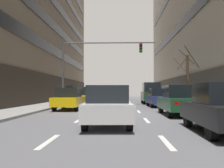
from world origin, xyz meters
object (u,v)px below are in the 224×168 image
(traffic_signal_0, at_px, (91,58))
(pedestrian_0, at_px, (180,93))
(taxi_driving_1, at_px, (118,94))
(taxi_driving_0, at_px, (70,99))
(car_driving_3, at_px, (107,106))
(taxi_driving_5, at_px, (100,93))
(car_parked_3, at_px, (151,93))
(car_driving_4, at_px, (117,95))
(pedestrian_1, at_px, (200,95))
(taxi_driving_2, at_px, (86,96))
(street_tree_0, at_px, (187,77))
(car_parked_0, at_px, (223,108))
(car_parked_1, at_px, (180,101))
(car_parked_2, at_px, (159,98))

(traffic_signal_0, distance_m, pedestrian_0, 9.00)
(taxi_driving_1, bearing_deg, taxi_driving_0, -98.17)
(taxi_driving_1, xyz_separation_m, car_driving_3, (-0.10, -30.96, -0.04))
(taxi_driving_1, bearing_deg, taxi_driving_5, 141.76)
(taxi_driving_1, xyz_separation_m, car_parked_3, (3.73, -13.54, 0.31))
(pedestrian_0, bearing_deg, car_driving_4, 119.74)
(taxi_driving_0, height_order, pedestrian_1, pedestrian_1)
(taxi_driving_2, bearing_deg, traffic_signal_0, -70.85)
(car_driving_4, height_order, pedestrian_0, pedestrian_0)
(taxi_driving_0, relative_size, pedestrian_1, 2.50)
(street_tree_0, height_order, pedestrian_0, street_tree_0)
(car_parked_0, relative_size, pedestrian_0, 2.49)
(taxi_driving_1, relative_size, car_driving_3, 1.05)
(taxi_driving_0, height_order, car_parked_0, taxi_driving_0)
(car_driving_3, xyz_separation_m, taxi_driving_5, (-2.96, 33.37, 0.24))
(car_parked_1, xyz_separation_m, street_tree_0, (2.16, 6.49, 1.68))
(taxi_driving_1, relative_size, street_tree_0, 0.92)
(car_parked_1, bearing_deg, street_tree_0, 71.56)
(car_parked_0, bearing_deg, car_driving_3, 158.28)
(car_parked_0, bearing_deg, pedestrian_0, 81.84)
(car_parked_2, xyz_separation_m, car_parked_3, (-0.00, 5.44, 0.34))
(car_driving_4, distance_m, car_parked_1, 19.89)
(traffic_signal_0, xyz_separation_m, street_tree_0, (8.31, -3.25, -2.04))
(traffic_signal_0, xyz_separation_m, pedestrian_1, (8.25, -6.65, -3.43))
(taxi_driving_2, bearing_deg, car_parked_0, -68.82)
(taxi_driving_0, height_order, car_driving_4, taxi_driving_0)
(taxi_driving_1, relative_size, car_driving_4, 0.97)
(taxi_driving_0, relative_size, taxi_driving_1, 0.95)
(car_driving_4, relative_size, car_parked_3, 0.98)
(car_parked_0, relative_size, car_parked_2, 1.02)
(car_parked_0, xyz_separation_m, pedestrian_1, (2.10, 9.03, 0.33))
(taxi_driving_2, height_order, car_parked_3, car_parked_3)
(taxi_driving_5, relative_size, car_parked_1, 0.96)
(car_driving_4, bearing_deg, car_parked_2, -72.47)
(taxi_driving_0, relative_size, car_parked_1, 0.94)
(taxi_driving_5, bearing_deg, car_parked_0, -78.98)
(car_driving_4, distance_m, traffic_signal_0, 10.74)
(taxi_driving_0, relative_size, car_parked_2, 0.99)
(car_parked_3, distance_m, pedestrian_0, 4.44)
(car_driving_3, xyz_separation_m, car_parked_3, (3.83, 17.42, 0.35))
(taxi_driving_2, relative_size, pedestrian_1, 2.57)
(car_parked_0, height_order, pedestrian_0, pedestrian_0)
(car_driving_4, height_order, pedestrian_1, pedestrian_1)
(taxi_driving_5, bearing_deg, pedestrian_1, -71.03)
(traffic_signal_0, bearing_deg, street_tree_0, -21.37)
(street_tree_0, bearing_deg, taxi_driving_5, 111.73)
(taxi_driving_2, height_order, car_driving_4, taxi_driving_2)
(street_tree_0, distance_m, pedestrian_1, 3.67)
(pedestrian_1, bearing_deg, taxi_driving_1, 103.95)
(traffic_signal_0, bearing_deg, pedestrian_1, -38.88)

